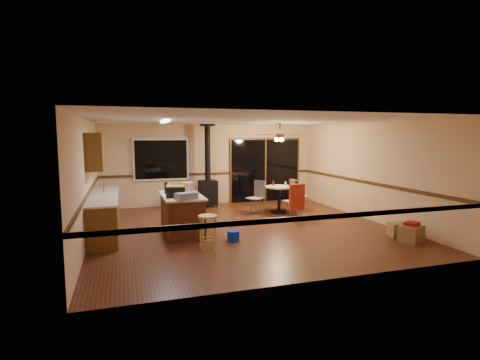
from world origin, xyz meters
name	(u,v)px	position (x,y,z in m)	size (l,w,h in m)	color
floor	(244,228)	(0.00, 0.00, 0.00)	(7.00, 7.00, 0.00)	#4B2415
ceiling	(244,120)	(0.00, 0.00, 2.60)	(7.00, 7.00, 0.00)	silver
wall_back	(211,165)	(0.00, 3.50, 1.30)	(7.00, 7.00, 0.00)	tan
wall_front	(316,198)	(0.00, -3.50, 1.30)	(7.00, 7.00, 0.00)	tan
wall_left	(87,180)	(-3.50, 0.00, 1.30)	(7.00, 7.00, 0.00)	tan
wall_right	(368,171)	(3.50, 0.00, 1.30)	(7.00, 7.00, 0.00)	tan
chair_rail	(244,188)	(0.00, 0.00, 1.00)	(7.00, 7.00, 0.08)	#482C12
window	(161,159)	(-1.60, 3.45, 1.50)	(1.72, 0.10, 1.32)	black
sliding_door	(265,171)	(1.90, 3.45, 1.05)	(2.52, 0.10, 2.10)	black
lower_cabinets	(104,215)	(-3.20, 0.50, 0.43)	(0.60, 3.00, 0.86)	brown
countertop	(104,196)	(-3.20, 0.50, 0.88)	(0.64, 3.04, 0.04)	beige
upper_cabinets	(96,151)	(-3.33, 0.70, 1.90)	(0.35, 2.00, 0.80)	brown
kitchen_island	(182,214)	(-1.50, 0.00, 0.45)	(0.88, 1.68, 0.90)	#4D2513
wood_stove	(208,184)	(-0.20, 3.05, 0.73)	(0.55, 0.50, 2.52)	black
ceiling_fan	(280,137)	(1.56, 1.46, 2.21)	(0.24, 0.24, 0.55)	brown
fluorescent_strip	(165,122)	(-1.80, 0.30, 2.56)	(0.10, 1.20, 0.04)	white
toolbox_grey	(186,196)	(-1.50, -0.67, 0.97)	(0.46, 0.25, 0.14)	slate
toolbox_black	(176,192)	(-1.68, -0.34, 1.01)	(0.41, 0.22, 0.23)	black
toolbox_yellow_lid	(175,186)	(-1.68, -0.34, 1.14)	(0.39, 0.20, 0.03)	gold
box_on_island	(188,186)	(-1.26, 0.55, 1.01)	(0.24, 0.32, 0.22)	olive
bottle_dark	(166,188)	(-1.82, 0.24, 1.04)	(0.08, 0.08, 0.27)	black
bottle_pink	(191,189)	(-1.27, 0.06, 1.02)	(0.08, 0.08, 0.24)	#D84C8C
bottle_white	(168,187)	(-1.72, 0.70, 0.99)	(0.06, 0.06, 0.17)	white
bar_stool	(208,233)	(-1.21, -1.42, 0.34)	(0.38, 0.38, 0.69)	tan
blue_bucket	(233,236)	(-0.56, -0.99, 0.11)	(0.27, 0.27, 0.22)	#0E30C4
dining_table	(279,195)	(1.56, 1.46, 0.53)	(0.83, 0.83, 0.78)	black
glass_red	(273,183)	(1.41, 1.56, 0.86)	(0.06, 0.06, 0.16)	#590C14
glass_cream	(286,184)	(1.74, 1.41, 0.85)	(0.06, 0.06, 0.13)	beige
chair_left	(258,193)	(0.96, 1.62, 0.59)	(0.55, 0.55, 0.51)	tan
chair_near	(296,197)	(1.68, 0.58, 0.60)	(0.47, 0.50, 0.70)	tan
chair_right	(294,191)	(2.08, 1.52, 0.60)	(0.48, 0.44, 0.70)	tan
box_under_window	(175,202)	(-1.23, 3.10, 0.19)	(0.49, 0.39, 0.39)	olive
box_corner_a	(411,234)	(3.04, -2.17, 0.17)	(0.46, 0.38, 0.35)	olive
box_corner_b	(398,230)	(3.05, -1.74, 0.15)	(0.37, 0.32, 0.30)	olive
box_small_red	(412,224)	(3.04, -2.17, 0.39)	(0.29, 0.24, 0.08)	maroon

